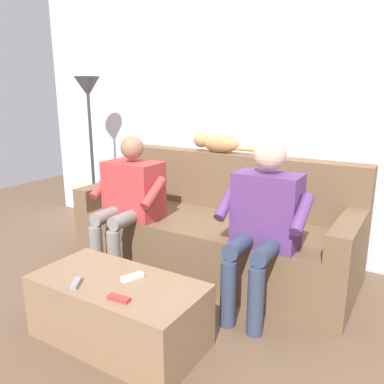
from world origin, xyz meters
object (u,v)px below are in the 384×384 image
cat_on_backrest (216,143)px  remote_white (132,277)px  floor_lamp (89,108)px  coffee_table (118,311)px  couch (216,230)px  remote_red (119,298)px  person_right_seated (129,196)px  remote_gray (76,283)px  person_left_seated (263,216)px

cat_on_backrest → remote_white: cat_on_backrest is taller
cat_on_backrest → floor_lamp: 1.32m
coffee_table → floor_lamp: size_ratio=0.65×
couch → remote_red: 1.37m
person_right_seated → remote_gray: size_ratio=9.28×
remote_white → remote_gray: 0.31m
coffee_table → person_right_seated: size_ratio=0.93×
person_left_seated → remote_red: person_left_seated is taller
couch → remote_white: bearing=93.1°
person_right_seated → remote_white: 0.99m
cat_on_backrest → coffee_table: bearing=96.0°
remote_white → cat_on_backrest: bearing=-149.3°
cat_on_backrest → remote_red: 1.77m
cat_on_backrest → remote_white: (-0.22, 1.42, -0.60)m
remote_white → remote_gray: (0.22, 0.22, 0.00)m
person_left_seated → cat_on_backrest: bearing=-44.6°
remote_red → remote_gray: 0.31m
remote_gray → floor_lamp: 2.10m
person_right_seated → couch: bearing=-144.6°
person_left_seated → remote_white: bearing=54.2°
person_left_seated → remote_white: 0.90m
couch → floor_lamp: floor_lamp is taller
remote_gray → person_right_seated: bearing=-7.8°
couch → person_left_seated: (-0.57, 0.43, 0.34)m
person_left_seated → cat_on_backrest: person_left_seated is taller
couch → remote_white: size_ratio=16.71×
person_right_seated → floor_lamp: bearing=-28.3°
cat_on_backrest → remote_white: size_ratio=4.29×
coffee_table → floor_lamp: (1.43, -1.26, 1.08)m
couch → remote_red: couch is taller
person_right_seated → cat_on_backrest: person_right_seated is taller
coffee_table → person_left_seated: size_ratio=0.88×
person_left_seated → cat_on_backrest: (0.72, -0.72, 0.34)m
couch → remote_gray: (0.15, 1.36, 0.09)m
person_right_seated → cat_on_backrest: bearing=-120.9°
coffee_table → remote_red: (-0.16, 0.16, 0.20)m
person_right_seated → cat_on_backrest: size_ratio=1.89×
floor_lamp → coffee_table: bearing=138.7°
coffee_table → person_right_seated: person_right_seated is taller
person_left_seated → remote_white: size_ratio=8.56×
person_right_seated → remote_red: (-0.72, 0.95, -0.23)m
coffee_table → remote_white: bearing=-134.3°
floor_lamp → remote_white: bearing=141.3°
couch → remote_white: couch is taller
coffee_table → remote_gray: remote_gray is taller
remote_red → cat_on_backrest: bearing=95.9°
coffee_table → floor_lamp: bearing=-41.3°
person_right_seated → floor_lamp: (0.86, -0.46, 0.65)m
coffee_table → person_left_seated: (-0.57, -0.77, 0.46)m
couch → person_left_seated: bearing=142.7°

